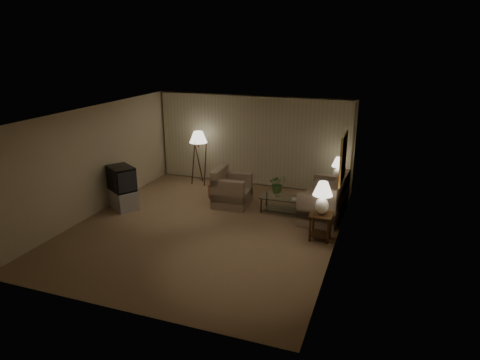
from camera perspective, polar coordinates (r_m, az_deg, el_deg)
name	(u,v)px	position (r m, az deg, el deg)	size (l,w,h in m)	color
ground	(206,227)	(10.24, -4.51, -6.22)	(7.00, 7.00, 0.00)	#9D7D57
room_shell	(230,141)	(10.99, -1.40, 5.17)	(6.04, 7.02, 2.72)	beige
sofa	(324,201)	(10.87, 11.13, -2.72)	(1.94, 1.14, 0.81)	gray
armchair	(232,191)	(11.37, -1.08, -1.47)	(1.04, 0.99, 0.79)	gray
side_table_near	(321,222)	(9.61, 10.73, -5.55)	(0.49, 0.49, 0.60)	#341E0E
side_table_far	(337,186)	(12.03, 12.78, -0.79)	(0.53, 0.45, 0.60)	#341E0E
table_lamp_near	(323,195)	(9.38, 10.95, -2.00)	(0.43, 0.43, 0.74)	white
table_lamp_far	(338,166)	(11.86, 12.97, 1.77)	(0.36, 0.36, 0.62)	white
coffee_table	(283,202)	(11.01, 5.74, -2.91)	(1.15, 0.63, 0.41)	silver
tv_cabinet	(123,199)	(11.65, -15.32, -2.43)	(0.99, 0.89, 0.50)	#AAAAAC
crt_tv	(121,178)	(11.47, -15.55, 0.22)	(0.90, 0.84, 0.63)	black
floor_lamp	(199,157)	(12.98, -5.51, 3.09)	(0.53, 0.53, 1.64)	#341E0E
ottoman	(219,190)	(12.03, -2.88, -1.40)	(0.59, 0.59, 0.39)	#974733
vase	(277,193)	(10.96, 5.01, -1.76)	(0.15, 0.15, 0.16)	white
flowers	(278,181)	(10.86, 5.06, -0.18)	(0.43, 0.37, 0.48)	#4A7634
book	(292,199)	(10.81, 6.91, -2.52)	(0.18, 0.24, 0.02)	olive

